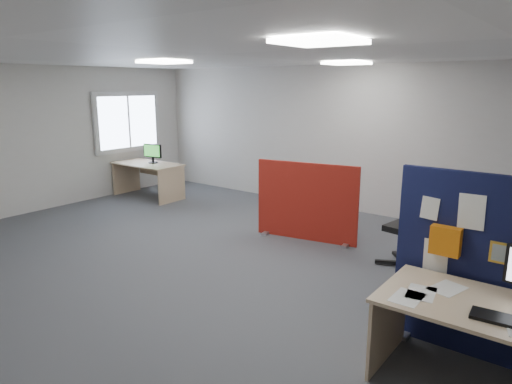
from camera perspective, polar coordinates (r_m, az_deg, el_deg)
The scene contains 12 objects.
floor at distance 6.24m, azimuth -4.50°, elevation -8.79°, with size 9.00×9.00×0.00m, color #515459.
ceiling at distance 5.80m, azimuth -5.00°, elevation 16.80°, with size 9.00×7.00×0.02m, color white.
wall_back at distance 8.76m, azimuth 10.85°, elevation 6.55°, with size 9.00×0.02×2.70m, color silver.
wall_left at distance 9.47m, azimuth -25.56°, elevation 5.98°, with size 0.02×7.00×2.70m, color silver.
window at distance 10.46m, azimuth -15.70°, elevation 8.45°, with size 0.06×1.70×1.30m.
ceiling_lights at distance 6.10m, azimuth 1.82°, elevation 16.38°, with size 4.10×4.10×0.04m.
keyboard at distance 3.72m, azimuth 28.75°, elevation -13.87°, with size 0.45×0.18×0.03m, color black.
red_divider at distance 6.99m, azimuth 6.32°, elevation -1.31°, with size 1.59×0.35×1.20m.
second_desk at distance 9.92m, azimuth -13.22°, elevation 2.51°, with size 1.52×0.76×0.73m.
monitor_second at distance 9.84m, azimuth -12.80°, elevation 4.82°, with size 0.44×0.20×0.40m.
office_chair at distance 6.14m, azimuth 19.75°, elevation -3.22°, with size 0.79×0.78×1.19m.
desk_papers at distance 3.86m, azimuth 26.88°, elevation -12.85°, with size 1.39×0.89×0.00m.
Camera 1 is at (3.88, -4.29, 2.34)m, focal length 32.00 mm.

